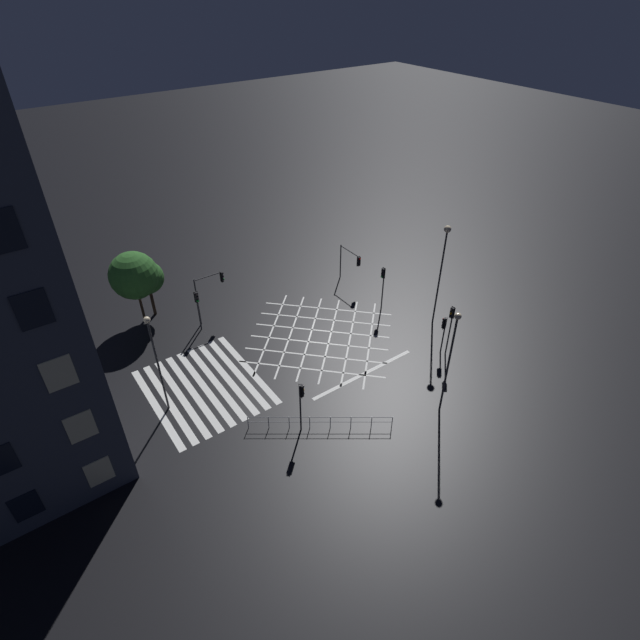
# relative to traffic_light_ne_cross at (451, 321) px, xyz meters

# --- Properties ---
(ground_plane) EXTENTS (200.00, 200.00, 0.00)m
(ground_plane) POSITION_rel_traffic_light_ne_cross_xyz_m (-7.60, -6.72, -3.22)
(ground_plane) COLOR black
(road_markings) EXTENTS (14.01, 21.26, 0.01)m
(road_markings) POSITION_rel_traffic_light_ne_cross_xyz_m (-7.35, -13.55, -3.22)
(road_markings) COLOR silver
(road_markings) RESTS_ON ground_plane
(traffic_light_ne_cross) EXTENTS (0.36, 0.39, 4.53)m
(traffic_light_ne_cross) POSITION_rel_traffic_light_ne_cross_xyz_m (0.00, 0.00, 0.00)
(traffic_light_ne_cross) COLOR #2D2D30
(traffic_light_ne_cross) RESTS_ON ground_plane
(traffic_light_sw_cross) EXTENTS (0.36, 2.69, 4.48)m
(traffic_light_sw_cross) POSITION_rel_traffic_light_ne_cross_xyz_m (-14.95, -12.68, 0.08)
(traffic_light_sw_cross) COLOR #2D2D30
(traffic_light_sw_cross) RESTS_ON ground_plane
(traffic_light_sw_main) EXTENTS (0.39, 0.36, 3.79)m
(traffic_light_sw_main) POSITION_rel_traffic_light_ne_cross_xyz_m (-14.19, -14.29, -0.51)
(traffic_light_sw_main) COLOR #2D2D30
(traffic_light_sw_main) RESTS_ON ground_plane
(traffic_light_median_north) EXTENTS (0.36, 0.39, 4.29)m
(traffic_light_median_north) POSITION_rel_traffic_light_ne_cross_xyz_m (-7.67, -0.04, -0.16)
(traffic_light_median_north) COLOR #2D2D30
(traffic_light_median_north) RESTS_ON ground_plane
(traffic_light_se_cross) EXTENTS (0.36, 0.39, 3.98)m
(traffic_light_se_cross) POSITION_rel_traffic_light_ne_cross_xyz_m (-0.09, -13.52, -0.38)
(traffic_light_se_cross) COLOR #2D2D30
(traffic_light_se_cross) RESTS_ON ground_plane
(traffic_light_nw_main) EXTENTS (2.98, 0.36, 3.59)m
(traffic_light_nw_main) POSITION_rel_traffic_light_ne_cross_xyz_m (-12.66, 0.47, -0.56)
(traffic_light_nw_main) COLOR #2D2D30
(traffic_light_nw_main) RESTS_ON ground_plane
(traffic_light_ne_main) EXTENTS (0.39, 0.36, 3.28)m
(traffic_light_ne_main) POSITION_rel_traffic_light_ne_cross_xyz_m (-0.48, -0.06, -0.87)
(traffic_light_ne_main) COLOR #2D2D30
(traffic_light_ne_main) RESTS_ON ground_plane
(street_lamp_east) EXTENTS (0.43, 0.43, 7.78)m
(street_lamp_east) POSITION_rel_traffic_light_ne_cross_xyz_m (-7.10, -20.03, 1.83)
(street_lamp_east) COLOR #2D2D30
(street_lamp_east) RESTS_ON ground_plane
(street_lamp_west) EXTENTS (0.45, 0.45, 8.20)m
(street_lamp_west) POSITION_rel_traffic_light_ne_cross_xyz_m (3.98, -4.78, 2.19)
(street_lamp_west) COLOR #2D2D30
(street_lamp_west) RESTS_ON ground_plane
(street_lamp_far) EXTENTS (0.56, 0.56, 9.08)m
(street_lamp_far) POSITION_rel_traffic_light_ne_cross_xyz_m (-3.58, 2.32, 3.38)
(street_lamp_far) COLOR #2D2D30
(street_lamp_far) RESTS_ON ground_plane
(street_tree_near) EXTENTS (3.97, 3.97, 6.49)m
(street_tree_near) POSITION_rel_traffic_light_ne_cross_xyz_m (-18.31, -17.75, 1.27)
(street_tree_near) COLOR #38281C
(street_tree_near) RESTS_ON ground_plane
(street_tree_far) EXTENTS (2.81, 2.81, 5.14)m
(street_tree_far) POSITION_rel_traffic_light_ne_cross_xyz_m (-18.72, -16.67, 0.49)
(street_tree_far) COLOR #38281C
(street_tree_far) RESTS_ON ground_plane
(pedestrian_railing) EXTENTS (5.59, 7.82, 1.05)m
(pedestrian_railing) POSITION_rel_traffic_light_ne_cross_xyz_m (0.53, -12.51, -2.55)
(pedestrian_railing) COLOR gray
(pedestrian_railing) RESTS_ON ground_plane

